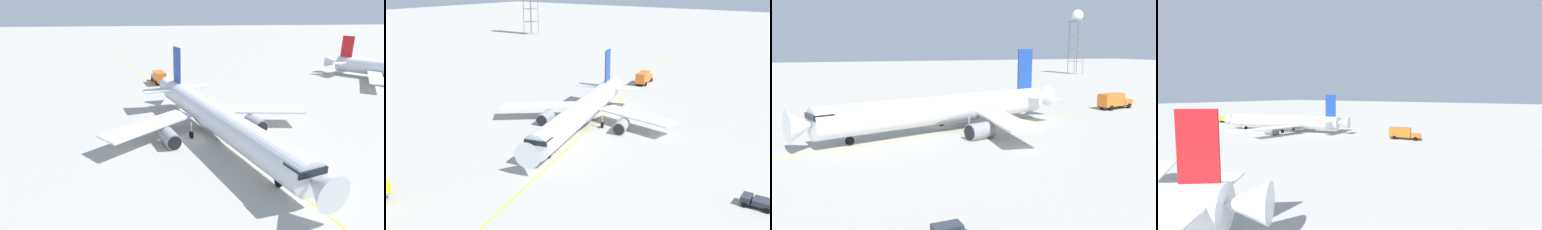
% 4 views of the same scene
% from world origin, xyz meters
% --- Properties ---
extents(ground_plane, '(600.00, 600.00, 0.00)m').
position_xyz_m(ground_plane, '(0.00, 0.00, 0.00)').
color(ground_plane, '#ADAAA3').
extents(airliner_main, '(32.66, 43.06, 11.82)m').
position_xyz_m(airliner_main, '(2.81, -0.26, 2.96)').
color(airliner_main, white).
rests_on(airliner_main, ground_plane).
extents(catering_truck_truck, '(3.98, 8.47, 3.10)m').
position_xyz_m(catering_truck_truck, '(-4.77, 36.98, 1.66)').
color(catering_truck_truck, '#232326').
rests_on(catering_truck_truck, ground_plane).
extents(fire_tender_truck, '(4.59, 10.60, 2.50)m').
position_xyz_m(fire_tender_truck, '(-0.90, -40.84, 1.54)').
color(fire_tender_truck, '#232326').
rests_on(fire_tender_truck, ground_plane).
extents(taxiway_centreline, '(49.35, 176.29, 0.01)m').
position_xyz_m(taxiway_centreline, '(5.39, -4.38, 0.00)').
color(taxiway_centreline, yellow).
rests_on(taxiway_centreline, ground_plane).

